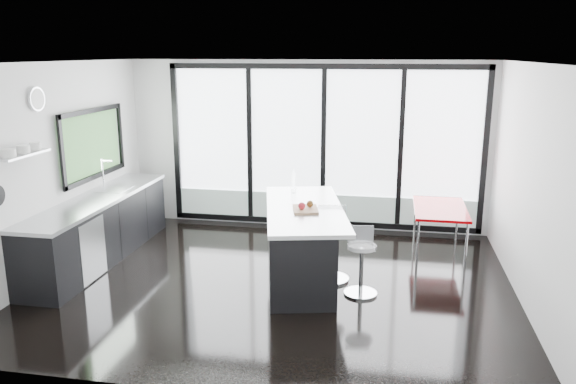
% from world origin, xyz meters
% --- Properties ---
extents(floor, '(6.00, 5.00, 0.00)m').
position_xyz_m(floor, '(0.00, 0.00, 0.00)').
color(floor, black).
rests_on(floor, ground).
extents(ceiling, '(6.00, 5.00, 0.00)m').
position_xyz_m(ceiling, '(0.00, 0.00, 2.80)').
color(ceiling, white).
rests_on(ceiling, wall_back).
extents(wall_back, '(6.00, 0.09, 2.80)m').
position_xyz_m(wall_back, '(0.27, 2.47, 1.27)').
color(wall_back, silver).
rests_on(wall_back, ground).
extents(wall_front, '(6.00, 0.00, 2.80)m').
position_xyz_m(wall_front, '(0.00, -2.50, 1.40)').
color(wall_front, silver).
rests_on(wall_front, ground).
extents(wall_left, '(0.26, 5.00, 2.80)m').
position_xyz_m(wall_left, '(-2.97, 0.27, 1.56)').
color(wall_left, silver).
rests_on(wall_left, ground).
extents(wall_right, '(0.00, 5.00, 2.80)m').
position_xyz_m(wall_right, '(3.00, 0.00, 1.40)').
color(wall_right, silver).
rests_on(wall_right, ground).
extents(counter_cabinets, '(0.69, 3.24, 1.36)m').
position_xyz_m(counter_cabinets, '(-2.67, 0.40, 0.46)').
color(counter_cabinets, black).
rests_on(counter_cabinets, floor).
extents(island, '(1.47, 2.49, 1.24)m').
position_xyz_m(island, '(0.24, 0.31, 0.48)').
color(island, black).
rests_on(island, floor).
extents(bar_stool_near, '(0.48, 0.48, 0.65)m').
position_xyz_m(bar_stool_near, '(1.10, -0.16, 0.33)').
color(bar_stool_near, silver).
rests_on(bar_stool_near, floor).
extents(bar_stool_far, '(0.53, 0.53, 0.76)m').
position_xyz_m(bar_stool_far, '(0.69, 0.23, 0.38)').
color(bar_stool_far, silver).
rests_on(bar_stool_far, floor).
extents(red_table, '(0.75, 1.31, 0.70)m').
position_xyz_m(red_table, '(2.14, 1.55, 0.35)').
color(red_table, '#A30005').
rests_on(red_table, floor).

